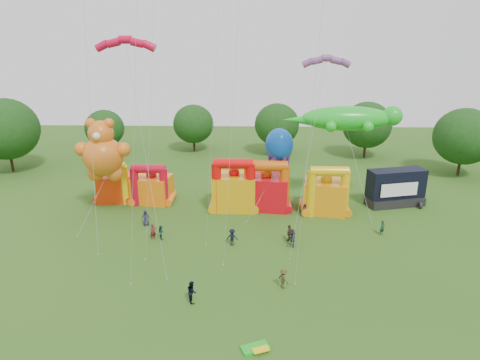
{
  "coord_description": "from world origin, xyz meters",
  "views": [
    {
      "loc": [
        3.2,
        -24.44,
        21.5
      ],
      "look_at": [
        1.97,
        18.0,
        7.04
      ],
      "focal_mm": 32.0,
      "sensor_mm": 36.0,
      "label": 1
    }
  ],
  "objects_px": {
    "spectator_0": "(146,218)",
    "spectator_4": "(289,233)",
    "gecko_kite": "(353,147)",
    "bouncy_castle_2": "(234,189)",
    "bouncy_castle_0": "(115,185)",
    "teddy_bear_kite": "(100,166)",
    "stage_trailer": "(396,188)",
    "octopus_kite": "(268,179)"
  },
  "relations": [
    {
      "from": "bouncy_castle_0",
      "to": "stage_trailer",
      "type": "height_order",
      "value": "bouncy_castle_0"
    },
    {
      "from": "bouncy_castle_0",
      "to": "gecko_kite",
      "type": "relative_size",
      "value": 0.37
    },
    {
      "from": "bouncy_castle_0",
      "to": "spectator_0",
      "type": "distance_m",
      "value": 10.01
    },
    {
      "from": "gecko_kite",
      "to": "teddy_bear_kite",
      "type": "bearing_deg",
      "value": -172.56
    },
    {
      "from": "spectator_0",
      "to": "spectator_4",
      "type": "relative_size",
      "value": 1.01
    },
    {
      "from": "stage_trailer",
      "to": "teddy_bear_kite",
      "type": "relative_size",
      "value": 0.65
    },
    {
      "from": "stage_trailer",
      "to": "spectator_0",
      "type": "relative_size",
      "value": 4.1
    },
    {
      "from": "bouncy_castle_2",
      "to": "spectator_4",
      "type": "xyz_separation_m",
      "value": [
        6.44,
        -8.92,
        -1.74
      ]
    },
    {
      "from": "teddy_bear_kite",
      "to": "octopus_kite",
      "type": "bearing_deg",
      "value": 5.26
    },
    {
      "from": "teddy_bear_kite",
      "to": "gecko_kite",
      "type": "height_order",
      "value": "gecko_kite"
    },
    {
      "from": "bouncy_castle_0",
      "to": "teddy_bear_kite",
      "type": "relative_size",
      "value": 0.47
    },
    {
      "from": "stage_trailer",
      "to": "bouncy_castle_0",
      "type": "bearing_deg",
      "value": 179.44
    },
    {
      "from": "bouncy_castle_2",
      "to": "bouncy_castle_0",
      "type": "bearing_deg",
      "value": 171.4
    },
    {
      "from": "stage_trailer",
      "to": "bouncy_castle_2",
      "type": "bearing_deg",
      "value": -174.39
    },
    {
      "from": "bouncy_castle_0",
      "to": "teddy_bear_kite",
      "type": "distance_m",
      "value": 6.76
    },
    {
      "from": "gecko_kite",
      "to": "spectator_4",
      "type": "xyz_separation_m",
      "value": [
        -8.59,
        -10.26,
        -7.07
      ]
    },
    {
      "from": "gecko_kite",
      "to": "octopus_kite",
      "type": "bearing_deg",
      "value": -168.51
    },
    {
      "from": "teddy_bear_kite",
      "to": "gecko_kite",
      "type": "bearing_deg",
      "value": 7.44
    },
    {
      "from": "bouncy_castle_2",
      "to": "stage_trailer",
      "type": "bearing_deg",
      "value": 5.61
    },
    {
      "from": "bouncy_castle_0",
      "to": "octopus_kite",
      "type": "height_order",
      "value": "octopus_kite"
    },
    {
      "from": "spectator_0",
      "to": "spectator_4",
      "type": "xyz_separation_m",
      "value": [
        16.66,
        -3.47,
        -0.01
      ]
    },
    {
      "from": "octopus_kite",
      "to": "spectator_0",
      "type": "bearing_deg",
      "value": -162.41
    },
    {
      "from": "stage_trailer",
      "to": "spectator_4",
      "type": "height_order",
      "value": "stage_trailer"
    },
    {
      "from": "gecko_kite",
      "to": "octopus_kite",
      "type": "xyz_separation_m",
      "value": [
        -10.72,
        -2.18,
        -3.6
      ]
    },
    {
      "from": "spectator_0",
      "to": "bouncy_castle_0",
      "type": "bearing_deg",
      "value": 120.47
    },
    {
      "from": "teddy_bear_kite",
      "to": "spectator_4",
      "type": "distance_m",
      "value": 23.94
    },
    {
      "from": "spectator_0",
      "to": "spectator_4",
      "type": "height_order",
      "value": "spectator_0"
    },
    {
      "from": "bouncy_castle_2",
      "to": "spectator_4",
      "type": "bearing_deg",
      "value": -54.19
    },
    {
      "from": "stage_trailer",
      "to": "octopus_kite",
      "type": "xyz_separation_m",
      "value": [
        -16.98,
        -2.93,
        2.07
      ]
    },
    {
      "from": "stage_trailer",
      "to": "teddy_bear_kite",
      "type": "bearing_deg",
      "value": -172.66
    },
    {
      "from": "teddy_bear_kite",
      "to": "spectator_4",
      "type": "bearing_deg",
      "value": -15.47
    },
    {
      "from": "gecko_kite",
      "to": "spectator_0",
      "type": "relative_size",
      "value": 7.9
    },
    {
      "from": "bouncy_castle_2",
      "to": "spectator_0",
      "type": "xyz_separation_m",
      "value": [
        -10.23,
        -5.45,
        -1.73
      ]
    },
    {
      "from": "spectator_0",
      "to": "stage_trailer",
      "type": "bearing_deg",
      "value": 6.66
    },
    {
      "from": "octopus_kite",
      "to": "spectator_0",
      "type": "height_order",
      "value": "octopus_kite"
    },
    {
      "from": "spectator_4",
      "to": "teddy_bear_kite",
      "type": "bearing_deg",
      "value": -80.26
    },
    {
      "from": "bouncy_castle_0",
      "to": "teddy_bear_kite",
      "type": "height_order",
      "value": "teddy_bear_kite"
    },
    {
      "from": "gecko_kite",
      "to": "spectator_4",
      "type": "distance_m",
      "value": 15.13
    },
    {
      "from": "gecko_kite",
      "to": "bouncy_castle_0",
      "type": "bearing_deg",
      "value": 177.95
    },
    {
      "from": "spectator_0",
      "to": "spectator_4",
      "type": "bearing_deg",
      "value": -18.57
    },
    {
      "from": "bouncy_castle_2",
      "to": "spectator_4",
      "type": "distance_m",
      "value": 11.14
    },
    {
      "from": "bouncy_castle_2",
      "to": "stage_trailer",
      "type": "distance_m",
      "value": 21.39
    }
  ]
}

